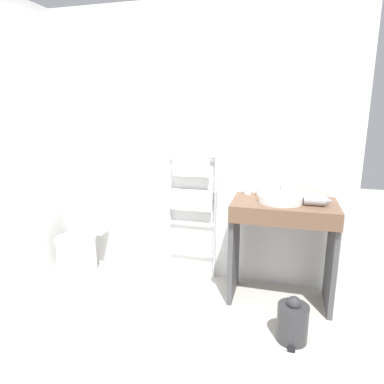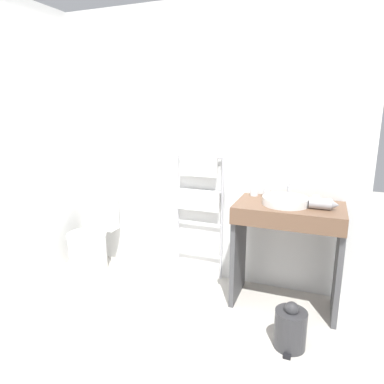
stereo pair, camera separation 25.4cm
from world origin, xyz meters
TOP-DOWN VIEW (x-y plane):
  - ground_plane at (0.00, 0.00)m, footprint 12.00×12.00m
  - wall_back at (0.00, 1.42)m, footprint 3.02×0.12m
  - wall_side at (-1.45, 0.68)m, footprint 0.12×2.03m
  - toilet at (-1.05, 1.07)m, footprint 0.39×0.52m
  - towel_radiator at (0.05, 1.31)m, footprint 0.48×0.06m
  - vanity_counter at (0.90, 1.08)m, footprint 0.84×0.52m
  - sink_basin at (0.87, 1.06)m, footprint 0.36×0.36m
  - faucet at (0.87, 1.26)m, footprint 0.02×0.10m
  - cup_near_wall at (0.58, 1.27)m, footprint 0.07×0.07m
  - cup_near_edge at (0.69, 1.24)m, footprint 0.06×0.06m
  - hair_dryer at (1.14, 1.05)m, footprint 0.22×0.19m
  - trash_bin at (1.01, 0.54)m, footprint 0.22×0.25m

SIDE VIEW (x-z plane):
  - ground_plane at x=0.00m, z-range 0.00..0.00m
  - trash_bin at x=1.01m, z-range -0.02..0.32m
  - toilet at x=-1.05m, z-range -0.08..0.68m
  - vanity_counter at x=0.90m, z-range 0.14..1.03m
  - towel_radiator at x=0.05m, z-range 0.23..1.47m
  - sink_basin at x=0.87m, z-range 0.89..0.95m
  - hair_dryer at x=1.14m, z-range 0.89..0.97m
  - cup_near_wall at x=0.58m, z-range 0.89..0.97m
  - cup_near_edge at x=0.69m, z-range 0.89..0.97m
  - faucet at x=0.87m, z-range 0.91..1.05m
  - wall_back at x=0.00m, z-range 0.00..2.56m
  - wall_side at x=-1.45m, z-range 0.00..2.56m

